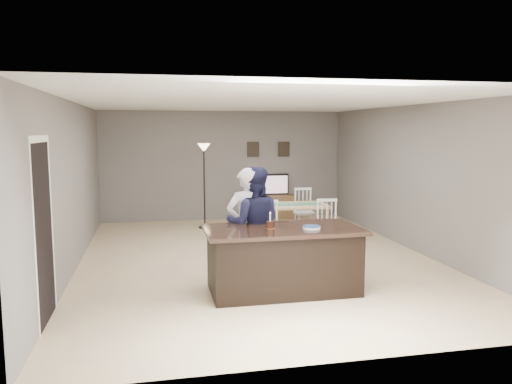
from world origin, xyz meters
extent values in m
plane|color=tan|center=(0.00, 0.00, 0.00)|extent=(8.00, 8.00, 0.00)
plane|color=slate|center=(0.00, 4.00, 1.35)|extent=(6.00, 0.00, 6.00)
plane|color=slate|center=(0.00, -4.00, 1.35)|extent=(6.00, 0.00, 6.00)
plane|color=slate|center=(-3.00, 0.00, 1.35)|extent=(0.00, 8.00, 8.00)
plane|color=slate|center=(3.00, 0.00, 1.35)|extent=(0.00, 8.00, 8.00)
plane|color=white|center=(0.00, 0.00, 2.70)|extent=(8.00, 8.00, 0.00)
cube|color=black|center=(0.00, -1.80, 0.42)|extent=(2.00, 1.00, 0.85)
cube|color=black|center=(0.00, -1.80, 0.88)|extent=(2.15, 1.10, 0.05)
cube|color=brown|center=(1.20, 3.77, 0.30)|extent=(1.20, 0.40, 0.60)
imported|color=black|center=(1.20, 3.84, 0.86)|extent=(0.91, 0.12, 0.53)
plane|color=orange|center=(1.20, 3.76, 0.87)|extent=(0.78, 0.00, 0.78)
cube|color=black|center=(0.75, 3.98, 1.75)|extent=(0.30, 0.02, 0.38)
cube|color=black|center=(1.55, 3.98, 1.75)|extent=(0.30, 0.02, 0.38)
plane|color=black|center=(-2.99, -2.30, 1.05)|extent=(0.00, 2.10, 2.10)
plane|color=white|center=(-2.99, -2.30, 2.14)|extent=(0.00, 1.02, 1.02)
imported|color=silver|center=(-0.41, -1.25, 0.85)|extent=(0.70, 0.55, 1.69)
imported|color=#161732|center=(-0.30, -1.25, 0.85)|extent=(0.95, 0.81, 1.71)
cylinder|color=gold|center=(-0.19, -1.81, 0.90)|extent=(0.14, 0.14, 0.00)
cylinder|color=#35160E|center=(-0.19, -1.81, 0.95)|extent=(0.11, 0.11, 0.10)
cylinder|color=white|center=(-0.19, -1.81, 1.05)|extent=(0.02, 0.02, 0.11)
sphere|color=#FFBF4C|center=(-0.19, -1.81, 1.12)|extent=(0.02, 0.02, 0.02)
cylinder|color=white|center=(0.36, -1.94, 0.91)|extent=(0.24, 0.24, 0.01)
cylinder|color=white|center=(0.36, -1.94, 0.92)|extent=(0.24, 0.24, 0.01)
cylinder|color=white|center=(0.36, -1.94, 0.93)|extent=(0.24, 0.24, 0.01)
cylinder|color=navy|center=(0.36, -1.94, 0.94)|extent=(0.25, 0.25, 0.00)
cube|color=tan|center=(0.87, 1.18, 0.74)|extent=(1.66, 0.99, 0.04)
cylinder|color=tan|center=(0.13, 0.84, 0.36)|extent=(0.06, 0.06, 0.72)
cylinder|color=tan|center=(1.62, 1.52, 0.36)|extent=(0.06, 0.06, 0.72)
cube|color=#41765A|center=(0.87, 1.18, 0.76)|extent=(1.43, 0.42, 0.01)
cube|color=silver|center=(0.28, 0.50, 0.45)|extent=(0.44, 0.42, 0.04)
cylinder|color=silver|center=(0.10, 0.35, 0.22)|extent=(0.03, 0.03, 0.43)
cylinder|color=silver|center=(0.46, 0.66, 0.22)|extent=(0.03, 0.03, 0.43)
cube|color=silver|center=(0.28, 0.32, 0.96)|extent=(0.38, 0.05, 0.05)
cube|color=silver|center=(1.39, 0.45, 0.45)|extent=(0.44, 0.42, 0.04)
cylinder|color=silver|center=(1.21, 0.30, 0.22)|extent=(0.03, 0.03, 0.43)
cylinder|color=silver|center=(1.57, 0.60, 0.22)|extent=(0.03, 0.03, 0.43)
cube|color=silver|center=(1.38, 0.27, 0.96)|extent=(0.38, 0.05, 0.05)
cube|color=silver|center=(0.35, 1.91, 0.45)|extent=(0.44, 0.42, 0.04)
cylinder|color=silver|center=(0.53, 2.06, 0.22)|extent=(0.03, 0.03, 0.43)
cylinder|color=silver|center=(0.18, 1.76, 0.22)|extent=(0.03, 0.03, 0.43)
cube|color=silver|center=(0.36, 2.09, 0.96)|extent=(0.38, 0.05, 0.05)
cube|color=silver|center=(1.46, 1.86, 0.45)|extent=(0.44, 0.42, 0.04)
cylinder|color=silver|center=(1.64, 2.01, 0.22)|extent=(0.03, 0.03, 0.43)
cylinder|color=silver|center=(1.28, 1.70, 0.22)|extent=(0.03, 0.03, 0.43)
cube|color=silver|center=(1.47, 2.04, 0.96)|extent=(0.38, 0.05, 0.05)
cylinder|color=black|center=(-0.59, 2.94, 0.02)|extent=(0.29, 0.29, 0.03)
cylinder|color=black|center=(-0.59, 2.94, 0.91)|extent=(0.04, 0.04, 1.78)
cone|color=#FFD28C|center=(-0.59, 2.94, 1.84)|extent=(0.29, 0.29, 0.19)
camera|label=1|loc=(-1.75, -8.33, 2.25)|focal=35.00mm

